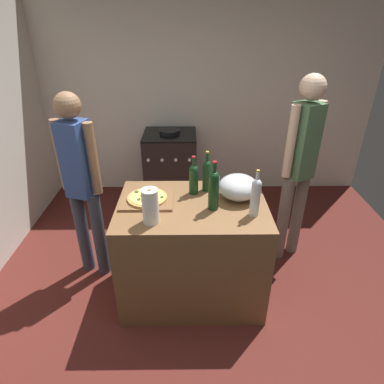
% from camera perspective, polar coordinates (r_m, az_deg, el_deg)
% --- Properties ---
extents(ground_plane, '(4.42, 3.27, 0.02)m').
position_cam_1_polar(ground_plane, '(3.49, 1.26, -9.45)').
color(ground_plane, '#511E19').
extents(kitchen_wall_rear, '(4.42, 0.10, 2.60)m').
position_cam_1_polar(kitchen_wall_rear, '(4.22, 0.88, 17.12)').
color(kitchen_wall_rear, silver).
rests_on(kitchen_wall_rear, ground_plane).
extents(counter, '(1.14, 0.78, 0.88)m').
position_cam_1_polar(counter, '(2.72, 0.02, -10.15)').
color(counter, brown).
rests_on(counter, ground_plane).
extents(cutting_board, '(0.40, 0.32, 0.02)m').
position_cam_1_polar(cutting_board, '(2.52, -7.85, -1.39)').
color(cutting_board, brown).
rests_on(cutting_board, counter).
extents(pizza, '(0.30, 0.30, 0.03)m').
position_cam_1_polar(pizza, '(2.51, -7.88, -0.98)').
color(pizza, tan).
rests_on(pizza, cutting_board).
extents(mixing_bowl, '(0.31, 0.31, 0.19)m').
position_cam_1_polar(mixing_bowl, '(2.53, 8.14, 0.86)').
color(mixing_bowl, '#B2B2B7').
rests_on(mixing_bowl, counter).
extents(paper_towel_roll, '(0.11, 0.11, 0.26)m').
position_cam_1_polar(paper_towel_roll, '(2.21, -7.31, -2.50)').
color(paper_towel_roll, white).
rests_on(paper_towel_roll, counter).
extents(wine_bottle_green, '(0.07, 0.07, 0.34)m').
position_cam_1_polar(wine_bottle_green, '(2.60, 2.65, 3.18)').
color(wine_bottle_green, '#143819').
rests_on(wine_bottle_green, counter).
extents(wine_bottle_amber, '(0.07, 0.07, 0.32)m').
position_cam_1_polar(wine_bottle_amber, '(2.55, 0.30, 2.53)').
color(wine_bottle_amber, '#143819').
rests_on(wine_bottle_amber, counter).
extents(wine_bottle_clear, '(0.08, 0.08, 0.38)m').
position_cam_1_polar(wine_bottle_clear, '(2.33, 3.85, 0.63)').
color(wine_bottle_clear, '#143819').
rests_on(wine_bottle_clear, counter).
extents(wine_bottle_dark, '(0.07, 0.07, 0.35)m').
position_cam_1_polar(wine_bottle_dark, '(2.30, 11.11, -0.65)').
color(wine_bottle_dark, silver).
rests_on(wine_bottle_dark, counter).
extents(stove, '(0.63, 0.60, 0.94)m').
position_cam_1_polar(stove, '(4.10, -3.75, 4.27)').
color(stove, black).
rests_on(stove, ground_plane).
extents(person_in_stripes, '(0.35, 0.25, 1.67)m').
position_cam_1_polar(person_in_stripes, '(2.82, -18.92, 2.01)').
color(person_in_stripes, '#383D4C').
rests_on(person_in_stripes, ground_plane).
extents(person_in_red, '(0.33, 0.27, 1.75)m').
position_cam_1_polar(person_in_red, '(3.01, 18.44, 5.13)').
color(person_in_red, slate).
rests_on(person_in_red, ground_plane).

